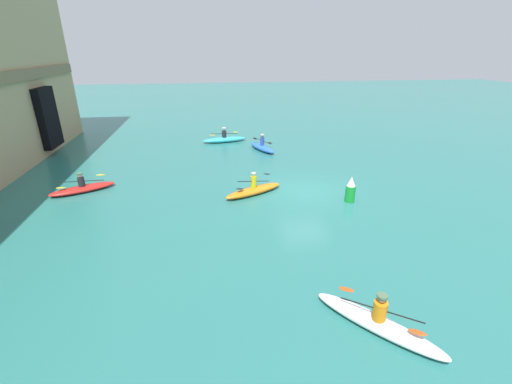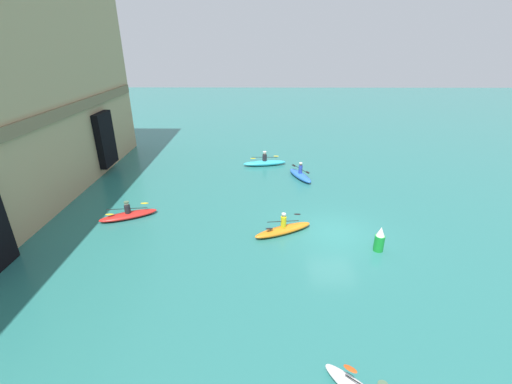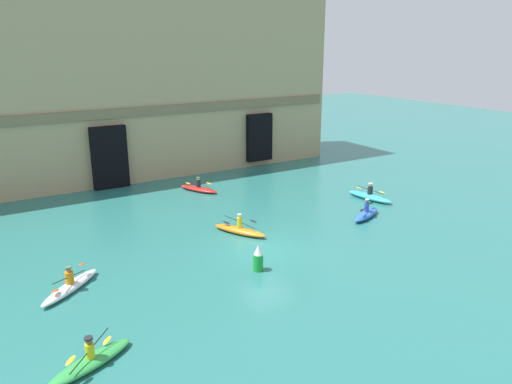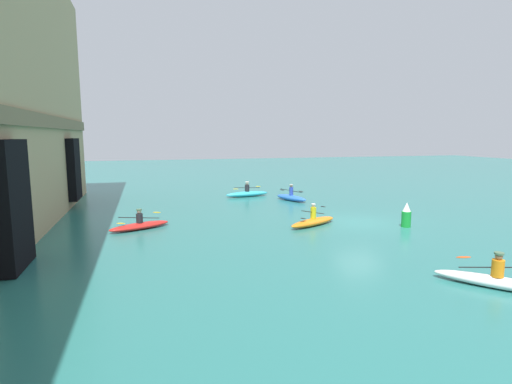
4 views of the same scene
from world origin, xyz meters
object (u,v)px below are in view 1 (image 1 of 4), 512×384
(kayak_red, at_px, (83,188))
(marker_buoy, at_px, (351,190))
(kayak_cyan, at_px, (224,139))
(kayak_blue, at_px, (262,147))
(kayak_orange, at_px, (254,190))
(kayak_white, at_px, (378,322))

(kayak_red, height_order, marker_buoy, marker_buoy)
(kayak_cyan, height_order, kayak_blue, kayak_blue)
(kayak_blue, bearing_deg, marker_buoy, -6.21)
(kayak_red, distance_m, kayak_orange, 8.86)
(kayak_red, height_order, kayak_white, kayak_white)
(kayak_white, xyz_separation_m, kayak_blue, (17.31, 0.23, 0.01))
(kayak_white, xyz_separation_m, kayak_orange, (9.47, 1.96, -0.00))
(kayak_cyan, bearing_deg, kayak_blue, 123.03)
(kayak_blue, bearing_deg, kayak_red, -81.61)
(kayak_white, relative_size, kayak_cyan, 0.88)
(kayak_white, distance_m, kayak_blue, 17.31)
(kayak_white, distance_m, kayak_cyan, 20.27)
(kayak_orange, bearing_deg, kayak_cyan, -112.30)
(kayak_red, bearing_deg, kayak_blue, -175.18)
(kayak_white, height_order, kayak_cyan, kayak_cyan)
(kayak_white, bearing_deg, kayak_red, -176.70)
(kayak_red, relative_size, kayak_white, 1.02)
(marker_buoy, bearing_deg, kayak_white, 162.34)
(kayak_red, height_order, kayak_orange, kayak_orange)
(kayak_red, height_order, kayak_cyan, kayak_cyan)
(kayak_orange, xyz_separation_m, kayak_blue, (7.84, -1.73, 0.02))
(kayak_orange, relative_size, kayak_blue, 1.09)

